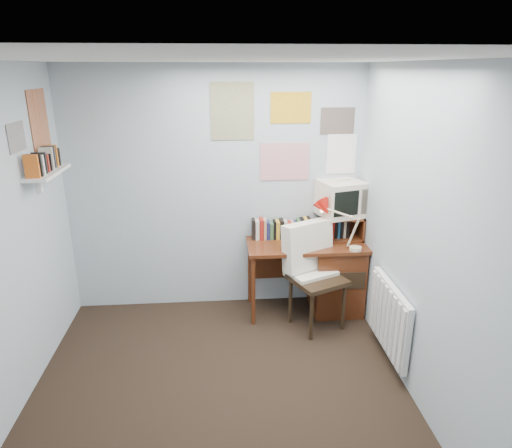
{
  "coord_description": "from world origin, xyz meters",
  "views": [
    {
      "loc": [
        0.04,
        -2.78,
        2.45
      ],
      "look_at": [
        0.35,
        1.04,
        1.13
      ],
      "focal_mm": 32.0,
      "sensor_mm": 36.0,
      "label": 1
    }
  ],
  "objects_px": {
    "desk_chair": "(318,280)",
    "radiator": "(389,318)",
    "desk_lamp": "(357,229)",
    "desk": "(331,274)",
    "tv_riser": "(342,227)",
    "wall_shelf": "(47,172)",
    "crt_tv": "(341,197)"
  },
  "relations": [
    {
      "from": "desk_chair",
      "to": "wall_shelf",
      "type": "xyz_separation_m",
      "value": [
        -2.36,
        -0.06,
        1.12
      ]
    },
    {
      "from": "tv_riser",
      "to": "crt_tv",
      "type": "xyz_separation_m",
      "value": [
        -0.02,
        0.02,
        0.32
      ]
    },
    {
      "from": "desk",
      "to": "tv_riser",
      "type": "distance_m",
      "value": 0.51
    },
    {
      "from": "desk_lamp",
      "to": "crt_tv",
      "type": "distance_m",
      "value": 0.42
    },
    {
      "from": "radiator",
      "to": "desk_lamp",
      "type": "bearing_deg",
      "value": 99.24
    },
    {
      "from": "desk_chair",
      "to": "desk_lamp",
      "type": "height_order",
      "value": "desk_lamp"
    },
    {
      "from": "desk_lamp",
      "to": "radiator",
      "type": "xyz_separation_m",
      "value": [
        0.12,
        -0.71,
        -0.56
      ]
    },
    {
      "from": "desk_lamp",
      "to": "tv_riser",
      "type": "xyz_separation_m",
      "value": [
        -0.05,
        0.33,
        -0.09
      ]
    },
    {
      "from": "desk_chair",
      "to": "desk",
      "type": "bearing_deg",
      "value": 32.64
    },
    {
      "from": "wall_shelf",
      "to": "crt_tv",
      "type": "bearing_deg",
      "value": 10.83
    },
    {
      "from": "radiator",
      "to": "desk",
      "type": "bearing_deg",
      "value": 107.24
    },
    {
      "from": "desk",
      "to": "radiator",
      "type": "height_order",
      "value": "desk"
    },
    {
      "from": "desk_lamp",
      "to": "desk_chair",
      "type": "bearing_deg",
      "value": -170.47
    },
    {
      "from": "radiator",
      "to": "desk_chair",
      "type": "bearing_deg",
      "value": 129.45
    },
    {
      "from": "desk",
      "to": "desk_lamp",
      "type": "distance_m",
      "value": 0.64
    },
    {
      "from": "radiator",
      "to": "tv_riser",
      "type": "bearing_deg",
      "value": 99.28
    },
    {
      "from": "desk_chair",
      "to": "crt_tv",
      "type": "xyz_separation_m",
      "value": [
        0.31,
        0.45,
        0.7
      ]
    },
    {
      "from": "desk",
      "to": "wall_shelf",
      "type": "height_order",
      "value": "wall_shelf"
    },
    {
      "from": "desk_lamp",
      "to": "crt_tv",
      "type": "height_order",
      "value": "crt_tv"
    },
    {
      "from": "desk_chair",
      "to": "radiator",
      "type": "xyz_separation_m",
      "value": [
        0.5,
        -0.61,
        -0.08
      ]
    },
    {
      "from": "desk",
      "to": "radiator",
      "type": "distance_m",
      "value": 0.97
    },
    {
      "from": "tv_riser",
      "to": "desk",
      "type": "bearing_deg",
      "value": -137.04
    },
    {
      "from": "desk_lamp",
      "to": "radiator",
      "type": "relative_size",
      "value": 0.55
    },
    {
      "from": "desk_chair",
      "to": "wall_shelf",
      "type": "bearing_deg",
      "value": 157.16
    },
    {
      "from": "desk_chair",
      "to": "radiator",
      "type": "bearing_deg",
      "value": -74.77
    },
    {
      "from": "desk_lamp",
      "to": "desk",
      "type": "bearing_deg",
      "value": 122.72
    },
    {
      "from": "tv_riser",
      "to": "crt_tv",
      "type": "relative_size",
      "value": 0.97
    },
    {
      "from": "desk",
      "to": "crt_tv",
      "type": "distance_m",
      "value": 0.82
    },
    {
      "from": "tv_riser",
      "to": "desk_chair",
      "type": "bearing_deg",
      "value": -127.24
    },
    {
      "from": "tv_riser",
      "to": "crt_tv",
      "type": "bearing_deg",
      "value": 140.29
    },
    {
      "from": "desk",
      "to": "tv_riser",
      "type": "height_order",
      "value": "tv_riser"
    },
    {
      "from": "desk_chair",
      "to": "tv_riser",
      "type": "relative_size",
      "value": 2.52
    }
  ]
}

